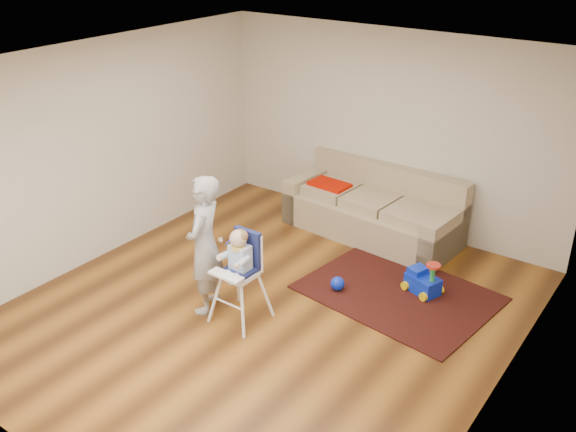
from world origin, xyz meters
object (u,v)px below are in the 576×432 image
Objects in this scene: high_chair at (240,277)px; adult at (205,245)px; sofa at (372,204)px; ride_on_toy at (424,276)px; side_table at (329,205)px; toy_ball at (338,284)px.

adult reaches higher than high_chair.
adult reaches higher than sofa.
ride_on_toy is at bearing -34.26° from sofa.
ride_on_toy is at bearing -28.34° from side_table.
sofa reaches higher than ride_on_toy.
adult reaches higher than side_table.
high_chair is at bearing -78.42° from side_table.
side_table is 2.85× the size of toy_ball.
side_table is at bearing 124.99° from toy_ball.
sofa is at bearing 104.62° from toy_ball.
sofa is 0.74m from side_table.
ride_on_toy reaches higher than toy_ball.
ride_on_toy is at bearing 111.92° from adult.
side_table is at bearing 161.67° from adult.
side_table is 2.76m from adult.
adult is at bearing -98.39° from sofa.
adult is (-0.99, -1.13, 0.69)m from toy_ball.
toy_ball is at bearing -55.01° from side_table.
high_chair is at bearing -89.16° from sofa.
adult is (-0.44, -0.04, 0.27)m from high_chair.
adult reaches higher than toy_ball.
ride_on_toy is at bearing 33.17° from toy_ball.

